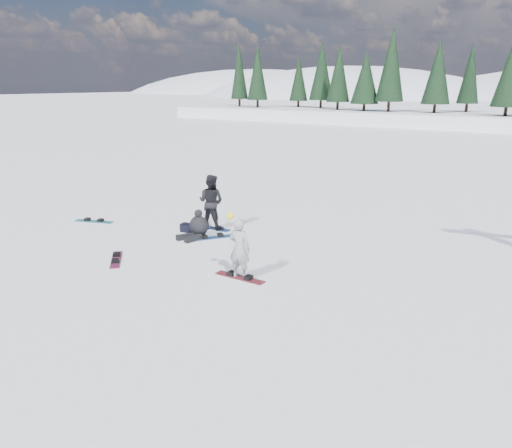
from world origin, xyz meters
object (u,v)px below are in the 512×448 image
at_px(snowboard_loose_a, 213,238).
at_px(snowboard_loose_b, 116,260).
at_px(snowboarder_man, 211,202).
at_px(seated_rider, 198,227).
at_px(snowboard_loose_c, 94,221).
at_px(gear_bag, 187,228).
at_px(snowboarder_woman, 239,248).

bearing_deg(snowboard_loose_a, snowboard_loose_b, -163.30).
bearing_deg(snowboarder_man, seated_rider, 93.18).
relative_size(snowboard_loose_a, snowboard_loose_c, 1.00).
bearing_deg(snowboard_loose_b, gear_bag, 138.02).
height_order(snowboarder_man, snowboard_loose_c, snowboarder_man).
bearing_deg(snowboard_loose_c, gear_bag, -6.18).
xyz_separation_m(seated_rider, snowboard_loose_b, (-0.54, -3.15, -0.35)).
xyz_separation_m(gear_bag, snowboard_loose_b, (0.16, -3.41, -0.14)).
xyz_separation_m(snowboarder_man, seated_rider, (0.25, -1.07, -0.63)).
bearing_deg(gear_bag, snowboard_loose_a, -4.54).
height_order(snowboard_loose_a, snowboard_loose_c, same).
bearing_deg(snowboard_loose_b, snowboarder_woman, 57.97).
bearing_deg(snowboard_loose_a, snowboard_loose_c, 133.92).
bearing_deg(snowboard_loose_a, snowboarder_man, 74.02).
height_order(snowboarder_man, snowboard_loose_b, snowboarder_man).
distance_m(snowboarder_man, snowboard_loose_b, 4.34).
distance_m(snowboarder_woman, snowboarder_man, 4.93).
xyz_separation_m(snowboarder_man, snowboard_loose_a, (0.75, -0.90, -0.98)).
distance_m(seated_rider, snowboard_loose_a, 0.64).
distance_m(snowboarder_man, snowboard_loose_a, 1.53).
bearing_deg(snowboarder_woman, gear_bag, -38.19).
bearing_deg(snowboard_loose_c, snowboard_loose_a, -10.48).
height_order(seated_rider, snowboard_loose_c, seated_rider).
xyz_separation_m(gear_bag, snowboard_loose_c, (-3.85, -0.96, -0.14)).
bearing_deg(snowboard_loose_c, snowboarder_woman, -31.41).
distance_m(seated_rider, gear_bag, 0.78).
relative_size(seated_rider, gear_bag, 2.75).
distance_m(snowboarder_man, snowboard_loose_c, 4.76).
xyz_separation_m(seated_rider, gear_bag, (-0.70, 0.26, -0.22)).
height_order(snowboarder_woman, snowboard_loose_c, snowboarder_woman).
xyz_separation_m(snowboarder_woman, seated_rider, (-3.37, 2.27, -0.49)).
distance_m(seated_rider, snowboard_loose_b, 3.21).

